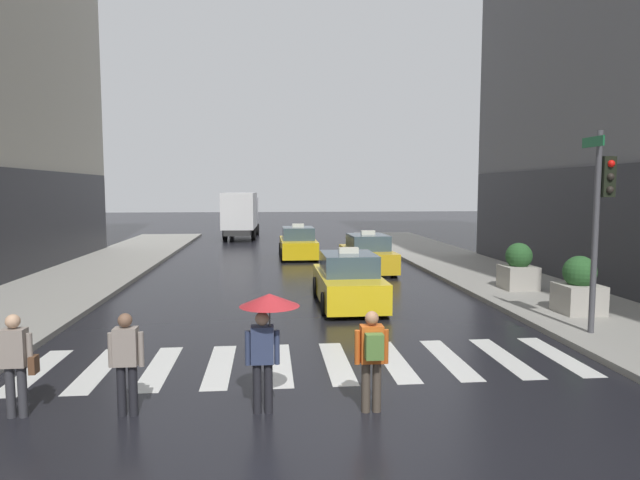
{
  "coord_description": "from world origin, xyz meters",
  "views": [
    {
      "loc": [
        -0.79,
        -7.92,
        3.57
      ],
      "look_at": [
        0.72,
        8.0,
        2.09
      ],
      "focal_mm": 30.52,
      "sensor_mm": 36.0,
      "label": 1
    }
  ],
  "objects_px": {
    "taxi_lead": "(348,282)",
    "planter_mid_block": "(518,268)",
    "pedestrian_with_umbrella": "(267,320)",
    "pedestrian_with_handbag": "(16,359)",
    "box_truck": "(241,213)",
    "pedestrian_plain_coat": "(126,358)",
    "planter_near_corner": "(579,287)",
    "traffic_light_pole": "(601,203)",
    "taxi_second": "(367,255)",
    "pedestrian_with_backpack": "(372,354)",
    "taxi_third": "(298,244)"
  },
  "relations": [
    {
      "from": "taxi_lead",
      "to": "planter_mid_block",
      "type": "xyz_separation_m",
      "value": [
        6.15,
        1.32,
        0.15
      ]
    },
    {
      "from": "pedestrian_with_umbrella",
      "to": "pedestrian_with_handbag",
      "type": "relative_size",
      "value": 1.18
    },
    {
      "from": "box_truck",
      "to": "pedestrian_plain_coat",
      "type": "bearing_deg",
      "value": -90.43
    },
    {
      "from": "pedestrian_with_handbag",
      "to": "planter_mid_block",
      "type": "distance_m",
      "value": 15.55
    },
    {
      "from": "pedestrian_with_handbag",
      "to": "pedestrian_plain_coat",
      "type": "height_order",
      "value": "same"
    },
    {
      "from": "planter_near_corner",
      "to": "planter_mid_block",
      "type": "bearing_deg",
      "value": 89.87
    },
    {
      "from": "pedestrian_plain_coat",
      "to": "pedestrian_with_handbag",
      "type": "bearing_deg",
      "value": 176.71
    },
    {
      "from": "traffic_light_pole",
      "to": "pedestrian_with_umbrella",
      "type": "bearing_deg",
      "value": -155.13
    },
    {
      "from": "taxi_second",
      "to": "pedestrian_with_umbrella",
      "type": "bearing_deg",
      "value": -106.28
    },
    {
      "from": "taxi_lead",
      "to": "planter_mid_block",
      "type": "distance_m",
      "value": 6.29
    },
    {
      "from": "traffic_light_pole",
      "to": "box_truck",
      "type": "bearing_deg",
      "value": 109.32
    },
    {
      "from": "box_truck",
      "to": "planter_near_corner",
      "type": "height_order",
      "value": "box_truck"
    },
    {
      "from": "box_truck",
      "to": "planter_near_corner",
      "type": "relative_size",
      "value": 4.75
    },
    {
      "from": "pedestrian_with_backpack",
      "to": "planter_mid_block",
      "type": "distance_m",
      "value": 11.81
    },
    {
      "from": "planter_near_corner",
      "to": "planter_mid_block",
      "type": "xyz_separation_m",
      "value": [
        0.01,
        3.71,
        0.0
      ]
    },
    {
      "from": "taxi_third",
      "to": "pedestrian_with_umbrella",
      "type": "bearing_deg",
      "value": -94.51
    },
    {
      "from": "traffic_light_pole",
      "to": "planter_mid_block",
      "type": "height_order",
      "value": "traffic_light_pole"
    },
    {
      "from": "planter_near_corner",
      "to": "pedestrian_with_umbrella",
      "type": "bearing_deg",
      "value": -146.66
    },
    {
      "from": "planter_near_corner",
      "to": "pedestrian_with_backpack",
      "type": "bearing_deg",
      "value": -140.04
    },
    {
      "from": "taxi_lead",
      "to": "box_truck",
      "type": "xyz_separation_m",
      "value": [
        -4.46,
        23.55,
        1.13
      ]
    },
    {
      "from": "taxi_lead",
      "to": "taxi_second",
      "type": "distance_m",
      "value": 7.09
    },
    {
      "from": "pedestrian_plain_coat",
      "to": "box_truck",
      "type": "bearing_deg",
      "value": 89.57
    },
    {
      "from": "box_truck",
      "to": "taxi_second",
      "type": "bearing_deg",
      "value": -69.28
    },
    {
      "from": "pedestrian_with_backpack",
      "to": "pedestrian_with_handbag",
      "type": "height_order",
      "value": "same"
    },
    {
      "from": "traffic_light_pole",
      "to": "pedestrian_plain_coat",
      "type": "height_order",
      "value": "traffic_light_pole"
    },
    {
      "from": "taxi_second",
      "to": "taxi_lead",
      "type": "bearing_deg",
      "value": -105.25
    },
    {
      "from": "taxi_second",
      "to": "box_truck",
      "type": "distance_m",
      "value": 17.9
    },
    {
      "from": "taxi_second",
      "to": "planter_mid_block",
      "type": "distance_m",
      "value": 6.98
    },
    {
      "from": "pedestrian_with_umbrella",
      "to": "planter_mid_block",
      "type": "relative_size",
      "value": 1.21
    },
    {
      "from": "traffic_light_pole",
      "to": "pedestrian_with_handbag",
      "type": "bearing_deg",
      "value": -163.69
    },
    {
      "from": "pedestrian_with_umbrella",
      "to": "pedestrian_plain_coat",
      "type": "bearing_deg",
      "value": 177.54
    },
    {
      "from": "taxi_lead",
      "to": "pedestrian_with_umbrella",
      "type": "relative_size",
      "value": 2.34
    },
    {
      "from": "box_truck",
      "to": "pedestrian_with_handbag",
      "type": "distance_m",
      "value": 31.49
    },
    {
      "from": "taxi_second",
      "to": "planter_near_corner",
      "type": "relative_size",
      "value": 2.87
    },
    {
      "from": "taxi_second",
      "to": "planter_mid_block",
      "type": "relative_size",
      "value": 2.87
    },
    {
      "from": "taxi_third",
      "to": "taxi_lead",
      "type": "bearing_deg",
      "value": -85.61
    },
    {
      "from": "planter_near_corner",
      "to": "pedestrian_plain_coat",
      "type": "bearing_deg",
      "value": -152.76
    },
    {
      "from": "taxi_lead",
      "to": "taxi_second",
      "type": "xyz_separation_m",
      "value": [
        1.86,
        6.84,
        0.0
      ]
    },
    {
      "from": "taxi_second",
      "to": "planter_near_corner",
      "type": "bearing_deg",
      "value": -65.12
    },
    {
      "from": "pedestrian_with_handbag",
      "to": "pedestrian_plain_coat",
      "type": "distance_m",
      "value": 1.71
    },
    {
      "from": "taxi_third",
      "to": "planter_near_corner",
      "type": "bearing_deg",
      "value": -63.71
    },
    {
      "from": "taxi_second",
      "to": "taxi_third",
      "type": "relative_size",
      "value": 1.01
    },
    {
      "from": "taxi_lead",
      "to": "box_truck",
      "type": "relative_size",
      "value": 0.6
    },
    {
      "from": "traffic_light_pole",
      "to": "taxi_third",
      "type": "xyz_separation_m",
      "value": [
        -6.26,
        16.32,
        -2.53
      ]
    },
    {
      "from": "taxi_third",
      "to": "planter_mid_block",
      "type": "bearing_deg",
      "value": -56.25
    },
    {
      "from": "pedestrian_with_backpack",
      "to": "planter_near_corner",
      "type": "xyz_separation_m",
      "value": [
        6.96,
        5.83,
        -0.1
      ]
    },
    {
      "from": "pedestrian_with_backpack",
      "to": "pedestrian_plain_coat",
      "type": "height_order",
      "value": "same"
    },
    {
      "from": "taxi_third",
      "to": "pedestrian_plain_coat",
      "type": "height_order",
      "value": "taxi_third"
    },
    {
      "from": "box_truck",
      "to": "planter_near_corner",
      "type": "distance_m",
      "value": 28.03
    },
    {
      "from": "taxi_second",
      "to": "pedestrian_with_backpack",
      "type": "xyz_separation_m",
      "value": [
        -2.69,
        -15.05,
        0.25
      ]
    }
  ]
}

